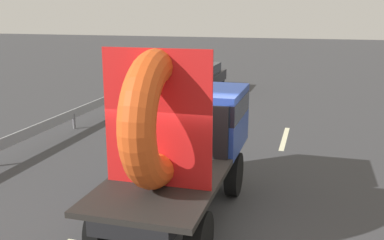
# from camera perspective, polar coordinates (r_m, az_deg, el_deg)

# --- Properties ---
(ground_plane) EXTENTS (120.00, 120.00, 0.00)m
(ground_plane) POSITION_cam_1_polar(r_m,az_deg,el_deg) (9.03, -0.73, -13.24)
(ground_plane) COLOR #38383A
(flatbed_truck) EXTENTS (2.02, 5.04, 3.55)m
(flatbed_truck) POSITION_cam_1_polar(r_m,az_deg,el_deg) (8.97, -0.97, -1.52)
(flatbed_truck) COLOR black
(flatbed_truck) RESTS_ON ground_plane
(distant_sedan) EXTENTS (1.82, 4.25, 1.39)m
(distant_sedan) POSITION_cam_1_polar(r_m,az_deg,el_deg) (23.31, 1.24, 5.73)
(distant_sedan) COLOR black
(distant_sedan) RESTS_ON ground_plane
(guardrail) EXTENTS (0.10, 16.18, 0.71)m
(guardrail) POSITION_cam_1_polar(r_m,az_deg,el_deg) (17.92, -11.86, 2.18)
(guardrail) COLOR gray
(guardrail) RESTS_ON ground_plane
(lane_dash_left_far) EXTENTS (0.16, 3.00, 0.01)m
(lane_dash_left_far) POSITION_cam_1_polar(r_m,az_deg,el_deg) (15.36, -0.46, -1.52)
(lane_dash_left_far) COLOR beige
(lane_dash_left_far) RESTS_ON ground_plane
(lane_dash_right_far) EXTENTS (0.16, 2.77, 0.01)m
(lane_dash_right_far) POSITION_cam_1_polar(r_m,az_deg,el_deg) (14.90, 11.93, -2.34)
(lane_dash_right_far) COLOR beige
(lane_dash_right_far) RESTS_ON ground_plane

